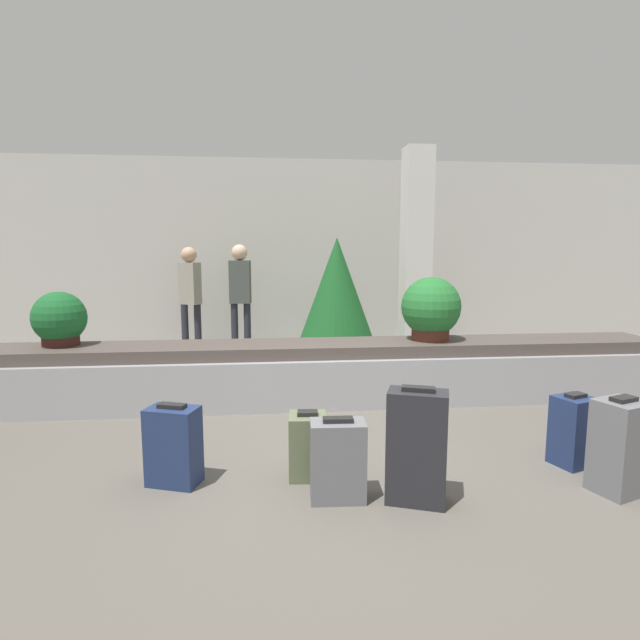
{
  "coord_description": "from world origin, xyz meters",
  "views": [
    {
      "loc": [
        -0.54,
        -3.62,
        1.65
      ],
      "look_at": [
        0.0,
        1.75,
        0.91
      ],
      "focal_mm": 28.0,
      "sensor_mm": 36.0,
      "label": 1
    }
  ],
  "objects_px": {
    "traveler_1": "(240,289)",
    "suitcase_1": "(417,447)",
    "suitcase_4": "(338,460)",
    "suitcase_2": "(308,445)",
    "traveler_0": "(190,291)",
    "pillar": "(416,255)",
    "potted_plant_1": "(431,309)",
    "suitcase_5": "(620,446)",
    "potted_plant_0": "(59,320)",
    "suitcase_3": "(573,431)",
    "decorated_tree": "(337,294)",
    "suitcase_0": "(174,446)"
  },
  "relations": [
    {
      "from": "suitcase_5",
      "to": "suitcase_0",
      "type": "bearing_deg",
      "value": 152.64
    },
    {
      "from": "suitcase_4",
      "to": "traveler_0",
      "type": "bearing_deg",
      "value": 111.86
    },
    {
      "from": "pillar",
      "to": "potted_plant_1",
      "type": "xyz_separation_m",
      "value": [
        -0.44,
        -2.13,
        -0.59
      ]
    },
    {
      "from": "suitcase_3",
      "to": "traveler_0",
      "type": "bearing_deg",
      "value": 109.61
    },
    {
      "from": "potted_plant_0",
      "to": "decorated_tree",
      "type": "height_order",
      "value": "decorated_tree"
    },
    {
      "from": "suitcase_5",
      "to": "suitcase_4",
      "type": "bearing_deg",
      "value": 157.89
    },
    {
      "from": "suitcase_1",
      "to": "potted_plant_1",
      "type": "distance_m",
      "value": 2.59
    },
    {
      "from": "suitcase_4",
      "to": "traveler_1",
      "type": "relative_size",
      "value": 0.32
    },
    {
      "from": "suitcase_2",
      "to": "traveler_0",
      "type": "relative_size",
      "value": 0.29
    },
    {
      "from": "suitcase_0",
      "to": "suitcase_4",
      "type": "distance_m",
      "value": 1.18
    },
    {
      "from": "suitcase_2",
      "to": "traveler_0",
      "type": "bearing_deg",
      "value": 113.05
    },
    {
      "from": "traveler_0",
      "to": "traveler_1",
      "type": "bearing_deg",
      "value": 27.07
    },
    {
      "from": "suitcase_2",
      "to": "potted_plant_1",
      "type": "bearing_deg",
      "value": 55.71
    },
    {
      "from": "suitcase_1",
      "to": "suitcase_4",
      "type": "bearing_deg",
      "value": -169.59
    },
    {
      "from": "pillar",
      "to": "traveler_0",
      "type": "height_order",
      "value": "pillar"
    },
    {
      "from": "suitcase_3",
      "to": "suitcase_1",
      "type": "bearing_deg",
      "value": 179.0
    },
    {
      "from": "pillar",
      "to": "suitcase_5",
      "type": "height_order",
      "value": "pillar"
    },
    {
      "from": "potted_plant_0",
      "to": "suitcase_4",
      "type": "bearing_deg",
      "value": -41.41
    },
    {
      "from": "pillar",
      "to": "traveler_1",
      "type": "relative_size",
      "value": 1.82
    },
    {
      "from": "pillar",
      "to": "decorated_tree",
      "type": "height_order",
      "value": "pillar"
    },
    {
      "from": "suitcase_4",
      "to": "suitcase_5",
      "type": "bearing_deg",
      "value": 0.0
    },
    {
      "from": "suitcase_3",
      "to": "potted_plant_0",
      "type": "distance_m",
      "value": 5.0
    },
    {
      "from": "suitcase_0",
      "to": "suitcase_3",
      "type": "height_order",
      "value": "suitcase_0"
    },
    {
      "from": "suitcase_5",
      "to": "suitcase_2",
      "type": "bearing_deg",
      "value": 148.51
    },
    {
      "from": "suitcase_0",
      "to": "suitcase_5",
      "type": "distance_m",
      "value": 3.1
    },
    {
      "from": "traveler_1",
      "to": "decorated_tree",
      "type": "height_order",
      "value": "decorated_tree"
    },
    {
      "from": "suitcase_4",
      "to": "traveler_0",
      "type": "xyz_separation_m",
      "value": [
        -1.68,
        4.85,
        0.76
      ]
    },
    {
      "from": "suitcase_1",
      "to": "suitcase_3",
      "type": "bearing_deg",
      "value": 37.83
    },
    {
      "from": "potted_plant_0",
      "to": "potted_plant_1",
      "type": "xyz_separation_m",
      "value": [
        4.02,
        -0.07,
        0.07
      ]
    },
    {
      "from": "pillar",
      "to": "suitcase_2",
      "type": "xyz_separation_m",
      "value": [
        -1.98,
        -4.04,
        -1.36
      ]
    },
    {
      "from": "suitcase_2",
      "to": "suitcase_3",
      "type": "xyz_separation_m",
      "value": [
        2.07,
        -0.0,
        0.04
      ]
    },
    {
      "from": "suitcase_0",
      "to": "traveler_0",
      "type": "xyz_separation_m",
      "value": [
        -0.55,
        4.51,
        0.75
      ]
    },
    {
      "from": "suitcase_4",
      "to": "potted_plant_1",
      "type": "distance_m",
      "value": 2.75
    },
    {
      "from": "pillar",
      "to": "suitcase_5",
      "type": "xyz_separation_m",
      "value": [
        0.13,
        -4.5,
        -1.27
      ]
    },
    {
      "from": "pillar",
      "to": "suitcase_3",
      "type": "bearing_deg",
      "value": -88.83
    },
    {
      "from": "pillar",
      "to": "suitcase_2",
      "type": "height_order",
      "value": "pillar"
    },
    {
      "from": "suitcase_5",
      "to": "potted_plant_1",
      "type": "distance_m",
      "value": 2.53
    },
    {
      "from": "potted_plant_1",
      "to": "traveler_0",
      "type": "bearing_deg",
      "value": 139.78
    },
    {
      "from": "suitcase_2",
      "to": "traveler_1",
      "type": "relative_size",
      "value": 0.28
    },
    {
      "from": "traveler_1",
      "to": "traveler_0",
      "type": "bearing_deg",
      "value": 179.84
    },
    {
      "from": "suitcase_5",
      "to": "potted_plant_1",
      "type": "xyz_separation_m",
      "value": [
        -0.57,
        2.37,
        0.68
      ]
    },
    {
      "from": "potted_plant_1",
      "to": "traveler_1",
      "type": "height_order",
      "value": "traveler_1"
    },
    {
      "from": "potted_plant_0",
      "to": "suitcase_3",
      "type": "bearing_deg",
      "value": -23.56
    },
    {
      "from": "suitcase_3",
      "to": "suitcase_5",
      "type": "xyz_separation_m",
      "value": [
        0.05,
        -0.45,
        0.05
      ]
    },
    {
      "from": "potted_plant_1",
      "to": "traveler_1",
      "type": "xyz_separation_m",
      "value": [
        -2.26,
        2.47,
        0.05
      ]
    },
    {
      "from": "traveler_1",
      "to": "suitcase_1",
      "type": "bearing_deg",
      "value": -66.47
    },
    {
      "from": "pillar",
      "to": "suitcase_4",
      "type": "bearing_deg",
      "value": -112.33
    },
    {
      "from": "suitcase_5",
      "to": "potted_plant_0",
      "type": "xyz_separation_m",
      "value": [
        -4.59,
        2.44,
        0.61
      ]
    },
    {
      "from": "suitcase_2",
      "to": "decorated_tree",
      "type": "relative_size",
      "value": 0.27
    },
    {
      "from": "suitcase_0",
      "to": "potted_plant_0",
      "type": "xyz_separation_m",
      "value": [
        -1.52,
        2.0,
        0.65
      ]
    }
  ]
}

